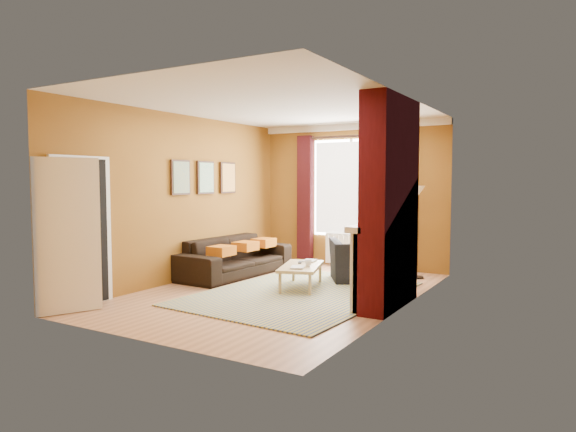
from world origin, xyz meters
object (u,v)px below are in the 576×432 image
object	(u,v)px
wicker_stool	(347,259)
floor_lamp	(418,206)
armchair	(363,261)
coffee_table	(301,268)
sofa	(235,256)

from	to	relation	value
wicker_stool	floor_lamp	bearing A→B (deg)	-8.90
armchair	floor_lamp	size ratio (longest dim) A/B	0.67
wicker_stool	coffee_table	bearing A→B (deg)	-87.23
sofa	wicker_stool	world-z (taller)	sofa
wicker_stool	floor_lamp	world-z (taller)	floor_lamp
floor_lamp	armchair	bearing A→B (deg)	-132.85
armchair	floor_lamp	world-z (taller)	floor_lamp
wicker_stool	floor_lamp	size ratio (longest dim) A/B	0.25
sofa	wicker_stool	xyz separation A→B (m)	(1.48, 1.59, -0.14)
sofa	coffee_table	bearing A→B (deg)	-102.07
sofa	coffee_table	size ratio (longest dim) A/B	1.87
armchair	coffee_table	size ratio (longest dim) A/B	0.87
coffee_table	sofa	bearing A→B (deg)	146.85
floor_lamp	coffee_table	bearing A→B (deg)	-126.46
sofa	armchair	world-z (taller)	armchair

